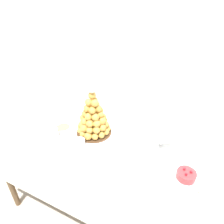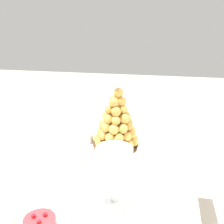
% 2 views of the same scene
% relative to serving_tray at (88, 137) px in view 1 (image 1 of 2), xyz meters
% --- Properties ---
extents(ground_plane, '(12.00, 12.00, 0.00)m').
position_rel_serving_tray_xyz_m(ground_plane, '(0.10, 0.04, -0.79)').
color(ground_plane, '#B2A899').
extents(backdrop_wall, '(4.80, 0.10, 2.50)m').
position_rel_serving_tray_xyz_m(backdrop_wall, '(0.10, 1.08, 0.46)').
color(backdrop_wall, silver).
rests_on(backdrop_wall, ground_plane).
extents(buffet_table, '(1.63, 0.78, 0.78)m').
position_rel_serving_tray_xyz_m(buffet_table, '(0.10, 0.04, -0.11)').
color(buffet_table, brown).
rests_on(buffet_table, ground_plane).
extents(serving_tray, '(0.53, 0.37, 0.02)m').
position_rel_serving_tray_xyz_m(serving_tray, '(0.00, 0.00, 0.00)').
color(serving_tray, white).
rests_on(serving_tray, buffet_table).
extents(croquembouche, '(0.24, 0.24, 0.34)m').
position_rel_serving_tray_xyz_m(croquembouche, '(0.01, 0.07, 0.13)').
color(croquembouche, '#4C331E').
rests_on(croquembouche, serving_tray).
extents(dessert_cup_left, '(0.06, 0.06, 0.06)m').
position_rel_serving_tray_xyz_m(dessert_cup_left, '(-0.20, -0.09, 0.03)').
color(dessert_cup_left, silver).
rests_on(dessert_cup_left, serving_tray).
extents(dessert_cup_mid_left, '(0.06, 0.06, 0.05)m').
position_rel_serving_tray_xyz_m(dessert_cup_mid_left, '(0.00, -0.09, 0.02)').
color(dessert_cup_mid_left, silver).
rests_on(dessert_cup_mid_left, serving_tray).
extents(dessert_cup_centre, '(0.06, 0.06, 0.05)m').
position_rel_serving_tray_xyz_m(dessert_cup_centre, '(0.20, -0.09, 0.02)').
color(dessert_cup_centre, silver).
rests_on(dessert_cup_centre, serving_tray).
extents(creme_brulee_ramekin, '(0.10, 0.10, 0.02)m').
position_rel_serving_tray_xyz_m(creme_brulee_ramekin, '(-0.19, -0.01, 0.02)').
color(creme_brulee_ramekin, white).
rests_on(creme_brulee_ramekin, serving_tray).
extents(macaron_goblet, '(0.12, 0.12, 0.22)m').
position_rel_serving_tray_xyz_m(macaron_goblet, '(0.45, 0.14, 0.13)').
color(macaron_goblet, white).
rests_on(macaron_goblet, buffet_table).
extents(fruit_tart_plate, '(0.20, 0.20, 0.06)m').
position_rel_serving_tray_xyz_m(fruit_tart_plate, '(0.63, -0.06, 0.01)').
color(fruit_tart_plate, white).
rests_on(fruit_tart_plate, buffet_table).
extents(wine_glass, '(0.08, 0.08, 0.17)m').
position_rel_serving_tray_xyz_m(wine_glass, '(-0.35, 0.24, 0.12)').
color(wine_glass, silver).
rests_on(wine_glass, buffet_table).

